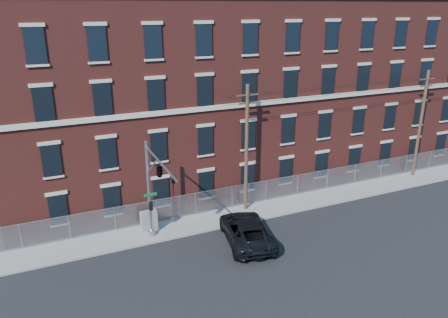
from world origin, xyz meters
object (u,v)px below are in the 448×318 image
object	(u,v)px
pickup_truck	(246,230)
utility_cabinet	(149,220)
traffic_signal_mast	(157,178)
utility_pole_near	(247,147)

from	to	relation	value
pickup_truck	utility_cabinet	xyz separation A→B (m)	(-5.77, 4.21, -0.02)
utility_cabinet	traffic_signal_mast	bearing A→B (deg)	-94.43
pickup_truck	utility_cabinet	size ratio (longest dim) A/B	4.31
traffic_signal_mast	pickup_truck	bearing A→B (deg)	-9.42
traffic_signal_mast	utility_pole_near	bearing A→B (deg)	23.14
utility_cabinet	utility_pole_near	bearing A→B (deg)	-1.85
traffic_signal_mast	utility_cabinet	size ratio (longest dim) A/B	4.87
utility_cabinet	pickup_truck	bearing A→B (deg)	-39.24
traffic_signal_mast	utility_cabinet	bearing A→B (deg)	88.72
traffic_signal_mast	utility_cabinet	world-z (taller)	traffic_signal_mast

